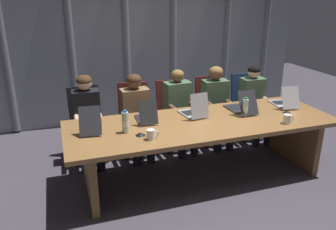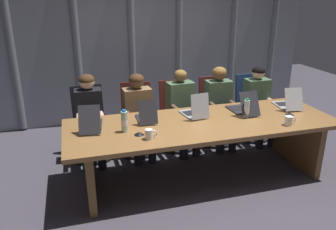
% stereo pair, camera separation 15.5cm
% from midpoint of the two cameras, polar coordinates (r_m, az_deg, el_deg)
% --- Properties ---
extents(ground_plane, '(11.43, 11.43, 0.00)m').
position_cam_midpoint_polar(ground_plane, '(4.38, 4.51, -10.20)').
color(ground_plane, '#47424C').
extents(conference_table, '(3.24, 1.11, 0.75)m').
position_cam_midpoint_polar(conference_table, '(4.11, 4.73, -3.12)').
color(conference_table, olive).
rests_on(conference_table, ground_plane).
extents(curtain_backdrop, '(5.71, 0.17, 3.11)m').
position_cam_midpoint_polar(curtain_backdrop, '(6.03, -3.96, 13.88)').
color(curtain_backdrop, gray).
rests_on(curtain_backdrop, ground_plane).
extents(laptop_left_end, '(0.30, 0.52, 0.31)m').
position_cam_midpoint_polar(laptop_left_end, '(3.90, -14.02, -1.55)').
color(laptop_left_end, '#2D2D33').
rests_on(laptop_left_end, conference_table).
extents(laptop_left_mid, '(0.23, 0.40, 0.29)m').
position_cam_midpoint_polar(laptop_left_mid, '(4.04, -4.84, -0.30)').
color(laptop_left_mid, '#2D2D33').
rests_on(laptop_left_mid, conference_table).
extents(laptop_center, '(0.29, 0.41, 0.32)m').
position_cam_midpoint_polar(laptop_center, '(4.20, 3.36, 0.64)').
color(laptop_center, '#A8ADB7').
rests_on(laptop_center, conference_table).
extents(laptop_right_mid, '(0.26, 0.49, 0.31)m').
position_cam_midpoint_polar(laptop_right_mid, '(4.45, 11.21, 1.39)').
color(laptop_right_mid, '#2D2D33').
rests_on(laptop_right_mid, conference_table).
extents(laptop_right_end, '(0.29, 0.45, 0.30)m').
position_cam_midpoint_polar(laptop_right_end, '(4.81, 18.19, 2.14)').
color(laptop_right_end, '#BCBCC1').
rests_on(laptop_right_end, conference_table).
extents(office_chair_left_end, '(0.60, 0.60, 0.99)m').
position_cam_midpoint_polar(office_chair_left_end, '(4.83, -14.21, -2.87)').
color(office_chair_left_end, black).
rests_on(office_chair_left_end, ground_plane).
extents(office_chair_left_mid, '(0.60, 0.61, 0.98)m').
position_cam_midpoint_polar(office_chair_left_mid, '(4.91, -6.59, -2.00)').
color(office_chair_left_mid, '#511E19').
rests_on(office_chair_left_mid, ground_plane).
extents(office_chair_center, '(0.60, 0.60, 0.97)m').
position_cam_midpoint_polar(office_chair_center, '(5.05, -0.00, -1.24)').
color(office_chair_center, '#511E19').
rests_on(office_chair_center, ground_plane).
extents(office_chair_right_mid, '(0.60, 0.60, 0.98)m').
position_cam_midpoint_polar(office_chair_right_mid, '(5.27, 6.54, -0.39)').
color(office_chair_right_mid, '#511E19').
rests_on(office_chair_right_mid, ground_plane).
extents(office_chair_right_end, '(0.60, 0.60, 0.98)m').
position_cam_midpoint_polar(office_chair_right_end, '(5.56, 12.46, 0.34)').
color(office_chair_right_end, navy).
rests_on(office_chair_right_end, ground_plane).
extents(person_left_end, '(0.36, 0.55, 1.20)m').
position_cam_midpoint_polar(person_left_end, '(4.56, -14.43, 0.05)').
color(person_left_end, black).
rests_on(person_left_end, ground_plane).
extents(person_left_mid, '(0.40, 0.56, 1.16)m').
position_cam_midpoint_polar(person_left_mid, '(4.65, -6.26, 0.74)').
color(person_left_mid, olive).
rests_on(person_left_mid, ground_plane).
extents(person_center, '(0.41, 0.56, 1.18)m').
position_cam_midpoint_polar(person_center, '(4.82, 1.11, 1.47)').
color(person_center, '#4C6B4C').
rests_on(person_center, ground_plane).
extents(person_right_mid, '(0.39, 0.55, 1.19)m').
position_cam_midpoint_polar(person_right_mid, '(5.04, 7.44, 2.34)').
color(person_right_mid, '#4C6B4C').
rests_on(person_right_mid, ground_plane).
extents(person_right_end, '(0.38, 0.55, 1.16)m').
position_cam_midpoint_polar(person_right_end, '(5.34, 13.70, 2.73)').
color(person_right_end, '#4C6B4C').
rests_on(person_right_end, ground_plane).
extents(water_bottle_primary, '(0.07, 0.07, 0.25)m').
position_cam_midpoint_polar(water_bottle_primary, '(4.25, 11.93, 1.17)').
color(water_bottle_primary, silver).
rests_on(water_bottle_primary, conference_table).
extents(water_bottle_secondary, '(0.07, 0.07, 0.26)m').
position_cam_midpoint_polar(water_bottle_secondary, '(3.72, -8.43, -1.25)').
color(water_bottle_secondary, '#ADD1B2').
rests_on(water_bottle_secondary, conference_table).
extents(coffee_mug_near, '(0.14, 0.09, 0.11)m').
position_cam_midpoint_polar(coffee_mug_near, '(4.17, 18.58, -0.64)').
color(coffee_mug_near, white).
rests_on(coffee_mug_near, conference_table).
extents(coffee_mug_far, '(0.14, 0.09, 0.11)m').
position_cam_midpoint_polar(coffee_mug_far, '(3.54, -4.15, -3.32)').
color(coffee_mug_far, white).
rests_on(coffee_mug_far, conference_table).
extents(conference_mic_left_side, '(0.11, 0.11, 0.03)m').
position_cam_midpoint_polar(conference_mic_left_side, '(4.53, 18.61, 0.49)').
color(conference_mic_left_side, black).
rests_on(conference_mic_left_side, conference_table).
extents(conference_mic_middle, '(0.11, 0.11, 0.03)m').
position_cam_midpoint_polar(conference_mic_middle, '(3.66, -5.91, -3.22)').
color(conference_mic_middle, black).
rests_on(conference_mic_middle, conference_table).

